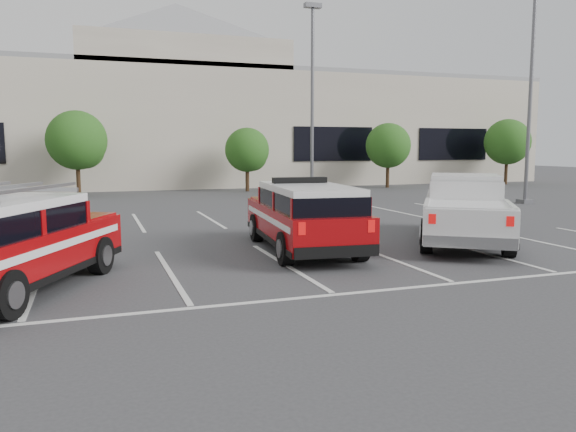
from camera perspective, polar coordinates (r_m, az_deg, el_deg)
name	(u,v)px	position (r m, az deg, el deg)	size (l,w,h in m)	color
ground	(286,265)	(13.29, -0.20, -5.01)	(120.00, 120.00, 0.00)	#363639
stall_markings	(239,236)	(17.53, -5.01, -2.08)	(23.00, 15.00, 0.01)	silver
convention_building	(152,121)	(44.41, -13.69, 9.33)	(60.00, 16.99, 13.20)	beige
tree_mid_left	(78,142)	(34.34, -20.51, 7.02)	(3.37, 3.37, 4.85)	#3F2B19
tree_mid_right	(248,151)	(35.58, -4.06, 6.56)	(2.77, 2.77, 3.99)	#3F2B19
tree_right	(389,147)	(39.40, 10.22, 6.90)	(3.07, 3.07, 4.42)	#3F2B19
tree_far_right	(508,144)	(45.15, 21.44, 6.87)	(3.37, 3.37, 4.85)	#3F2B19
light_pole_mid	(312,102)	(30.53, 2.48, 11.54)	(0.90, 0.60, 10.24)	#59595E
light_pole_right	(530,97)	(30.20, 23.39, 11.03)	(0.90, 0.60, 10.24)	#59595E
fire_chief_suv	(304,221)	(14.96, 1.65, -0.56)	(2.50, 5.71, 1.95)	maroon
white_pickup	(464,216)	(17.19, 17.49, 0.04)	(5.41, 6.50, 1.96)	silver
ladder_suv	(10,251)	(11.86, -26.42, -3.17)	(4.13, 5.59, 2.06)	maroon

